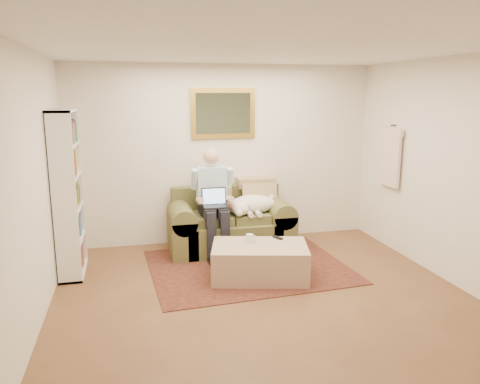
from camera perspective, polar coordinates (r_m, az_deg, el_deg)
name	(u,v)px	position (r m, az deg, el deg)	size (l,w,h in m)	color
room_shell	(265,180)	(4.86, 3.03, 1.47)	(4.51, 5.00, 2.61)	brown
rug	(248,266)	(6.08, 0.98, -9.05)	(2.45, 1.96, 0.01)	black
sofa	(230,229)	(6.67, -1.21, -4.48)	(1.72, 0.87, 1.03)	brown
seated_man	(214,203)	(6.36, -3.20, -1.33)	(0.57, 0.81, 1.45)	#8CB4D8
laptop	(215,201)	(6.29, -3.10, -1.15)	(0.33, 0.26, 0.24)	black
sleeping_dog	(253,204)	(6.57, 1.57, -1.49)	(0.71, 0.45, 0.26)	white
ottoman	(260,261)	(5.67, 2.42, -8.46)	(1.13, 0.72, 0.41)	tan
coffee_mug	(249,238)	(5.70, 1.17, -5.65)	(0.08, 0.08, 0.10)	white
tv_remote	(278,238)	(5.87, 4.62, -5.58)	(0.05, 0.15, 0.02)	black
bookshelf	(68,194)	(5.99, -20.26, -0.19)	(0.28, 0.80, 2.00)	white
wall_mirror	(223,113)	(6.84, -2.06, 9.56)	(0.94, 0.04, 0.72)	gold
hanging_shirt	(390,154)	(6.87, 17.84, 4.41)	(0.06, 0.52, 0.90)	#FBD6D0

